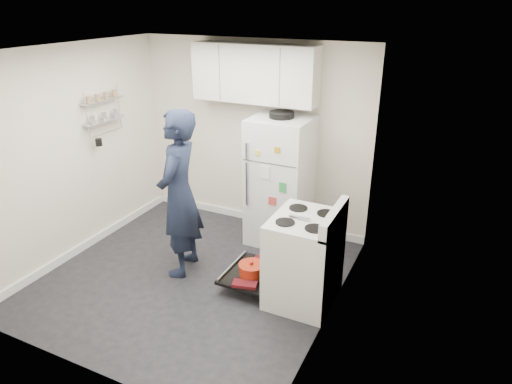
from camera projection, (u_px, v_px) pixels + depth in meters
The scene contains 7 objects.
room at pixel (186, 177), 4.81m from camera, with size 3.21×3.21×2.51m.
electric_range at pixel (303, 260), 4.69m from camera, with size 0.66×0.76×1.10m.
open_oven_door at pixel (252, 271), 5.00m from camera, with size 0.55×0.72×0.22m.
refrigerator at pixel (280, 181), 5.75m from camera, with size 0.72×0.74×1.71m.
upper_cabinets at pixel (255, 73), 5.57m from camera, with size 1.60×0.33×0.70m, color silver.
wall_shelf_rack at pixel (103, 111), 5.59m from camera, with size 0.14×0.60×0.61m.
person at pixel (179, 195), 5.02m from camera, with size 0.70×0.46×1.91m, color #151C30.
Camera 1 is at (2.56, -3.70, 2.96)m, focal length 32.00 mm.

